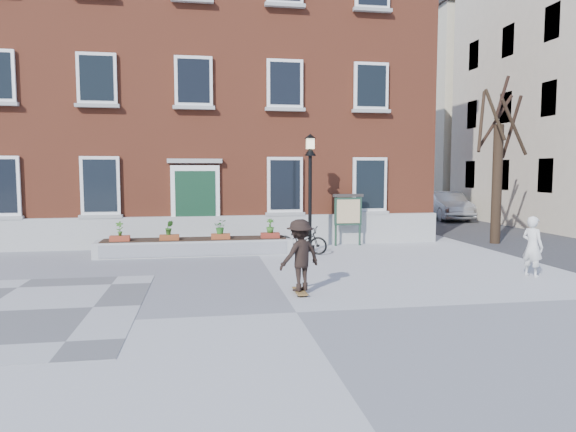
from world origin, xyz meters
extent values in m
plane|color=#A0A0A3|center=(0.00, 0.00, 0.00)|extent=(100.00, 100.00, 0.00)
imported|color=black|center=(1.42, 6.82, 0.45)|extent=(1.79, 1.29, 0.90)
imported|color=#AAADAF|center=(11.62, 17.15, 0.78)|extent=(2.25, 4.89, 1.55)
imported|color=silver|center=(6.55, 2.30, 0.78)|extent=(0.54, 0.66, 1.56)
cube|color=brown|center=(-2.00, 14.00, 6.00)|extent=(18.00, 10.00, 12.00)
cube|color=#A5A5A0|center=(-2.00, 8.88, 0.55)|extent=(18.00, 0.24, 1.10)
cube|color=gray|center=(-2.00, 8.75, 0.10)|extent=(2.60, 0.80, 0.20)
cube|color=#969691|center=(-2.00, 8.90, 0.30)|extent=(2.20, 0.50, 0.20)
cube|color=white|center=(-2.00, 8.92, 1.65)|extent=(1.70, 0.12, 2.50)
cube|color=#12341F|center=(-2.00, 8.87, 1.55)|extent=(1.40, 0.06, 2.30)
cube|color=#9F9F9A|center=(-2.00, 8.88, 3.05)|extent=(1.90, 0.25, 0.15)
cube|color=#9D9E99|center=(-8.40, 8.84, 1.14)|extent=(1.44, 0.20, 0.12)
cube|color=silver|center=(-5.20, 8.90, 2.20)|extent=(1.30, 0.10, 2.00)
cube|color=black|center=(-5.20, 8.85, 2.20)|extent=(1.08, 0.04, 1.78)
cube|color=#989893|center=(-5.20, 8.84, 1.14)|extent=(1.44, 0.20, 0.12)
cube|color=silver|center=(-5.20, 8.90, 5.80)|extent=(1.30, 0.10, 1.70)
cube|color=black|center=(-5.20, 8.85, 5.80)|extent=(1.08, 0.04, 1.48)
cube|color=gray|center=(-5.20, 8.84, 4.89)|extent=(1.44, 0.20, 0.12)
cube|color=silver|center=(-2.00, 8.90, 5.80)|extent=(1.30, 0.10, 1.70)
cube|color=black|center=(-2.00, 8.85, 5.80)|extent=(1.08, 0.04, 1.48)
cube|color=#A5A5A0|center=(-2.00, 8.84, 4.89)|extent=(1.44, 0.20, 0.12)
cube|color=#A2A29D|center=(-2.00, 8.84, 8.49)|extent=(1.44, 0.20, 0.12)
cube|color=silver|center=(1.20, 8.90, 2.20)|extent=(1.30, 0.10, 2.00)
cube|color=black|center=(1.20, 8.85, 2.20)|extent=(1.08, 0.04, 1.78)
cube|color=#979792|center=(1.20, 8.84, 1.14)|extent=(1.44, 0.20, 0.12)
cube|color=white|center=(1.20, 8.90, 5.80)|extent=(1.30, 0.10, 1.70)
cube|color=black|center=(1.20, 8.85, 5.80)|extent=(1.08, 0.04, 1.48)
cube|color=#A8A8A3|center=(1.20, 8.84, 4.89)|extent=(1.44, 0.20, 0.12)
cube|color=#999994|center=(1.20, 8.84, 8.49)|extent=(1.44, 0.20, 0.12)
cube|color=silver|center=(4.40, 8.90, 2.20)|extent=(1.30, 0.10, 2.00)
cube|color=black|center=(4.40, 8.85, 2.20)|extent=(1.08, 0.04, 1.78)
cube|color=#9E9D99|center=(4.40, 8.84, 1.14)|extent=(1.44, 0.20, 0.12)
cube|color=white|center=(4.40, 8.90, 5.80)|extent=(1.30, 0.10, 1.70)
cube|color=black|center=(4.40, 8.85, 5.80)|extent=(1.08, 0.04, 1.48)
cube|color=#A0A09B|center=(4.40, 8.84, 4.89)|extent=(1.44, 0.20, 0.12)
cube|color=#989893|center=(4.40, 8.84, 8.49)|extent=(1.44, 0.20, 0.12)
cube|color=#B5B5B1|center=(-2.00, 7.20, 0.25)|extent=(6.20, 1.10, 0.50)
cube|color=silver|center=(-2.00, 6.64, 0.25)|extent=(5.80, 0.02, 0.40)
cube|color=black|center=(-2.00, 7.20, 0.50)|extent=(5.80, 0.90, 0.06)
cube|color=maroon|center=(-4.30, 6.95, 0.60)|extent=(0.60, 0.25, 0.20)
imported|color=#2F5C1B|center=(-4.30, 6.95, 0.92)|extent=(0.24, 0.24, 0.45)
cube|color=brown|center=(-2.80, 6.95, 0.60)|extent=(0.60, 0.25, 0.20)
imported|color=#2D5E1C|center=(-2.80, 6.95, 0.92)|extent=(0.25, 0.25, 0.45)
cube|color=brown|center=(-1.20, 6.95, 0.60)|extent=(0.60, 0.25, 0.20)
imported|color=#26641E|center=(-1.20, 6.95, 0.92)|extent=(0.40, 0.40, 0.45)
cube|color=maroon|center=(0.40, 6.95, 0.60)|extent=(0.60, 0.25, 0.20)
imported|color=#2C601C|center=(0.40, 6.95, 0.92)|extent=(0.25, 0.25, 0.45)
cylinder|color=#312216|center=(9.00, 8.00, 2.20)|extent=(0.36, 0.36, 4.40)
cylinder|color=#301F15|center=(9.51, 8.00, 4.29)|extent=(0.12, 1.12, 2.23)
cylinder|color=black|center=(9.17, 8.52, 4.55)|extent=(1.18, 0.49, 1.97)
cylinder|color=#302015|center=(8.51, 8.36, 4.55)|extent=(0.88, 1.14, 2.35)
cylinder|color=black|center=(8.70, 7.78, 4.73)|extent=(0.60, 0.77, 1.90)
cylinder|color=#2F2014|center=(9.20, 7.37, 4.24)|extent=(1.39, 0.55, 1.95)
cylinder|color=black|center=(9.16, 8.13, 5.37)|extent=(0.43, 0.48, 1.58)
cube|color=#3B3B3E|center=(12.00, 18.00, 0.00)|extent=(8.00, 36.00, 0.01)
cube|color=beige|center=(18.00, 26.00, 6.50)|extent=(10.00, 11.00, 13.00)
cube|color=#36302E|center=(18.00, 26.00, 13.25)|extent=(10.40, 11.40, 0.50)
cube|color=black|center=(13.04, 10.80, 2.50)|extent=(0.08, 1.00, 1.50)
cube|color=black|center=(13.04, 14.00, 2.50)|extent=(0.08, 1.00, 1.50)
cube|color=black|center=(13.04, 17.20, 2.50)|extent=(0.08, 1.00, 1.50)
cube|color=black|center=(13.04, 10.80, 5.80)|extent=(0.08, 1.00, 1.50)
cube|color=black|center=(13.04, 14.00, 5.80)|extent=(0.08, 1.00, 1.50)
cube|color=black|center=(13.04, 17.20, 5.80)|extent=(0.08, 1.00, 1.50)
cube|color=black|center=(13.04, 10.80, 9.00)|extent=(0.08, 1.00, 1.50)
cube|color=black|center=(13.04, 14.00, 9.00)|extent=(0.08, 1.00, 1.50)
cube|color=black|center=(13.04, 17.20, 9.00)|extent=(0.08, 1.00, 1.50)
cylinder|color=black|center=(1.80, 7.35, 0.10)|extent=(0.32, 0.32, 0.20)
cylinder|color=black|center=(1.80, 7.35, 1.60)|extent=(0.12, 0.12, 3.20)
cone|color=black|center=(1.80, 7.35, 3.35)|extent=(0.40, 0.40, 0.30)
cube|color=beige|center=(1.80, 7.35, 3.60)|extent=(0.24, 0.24, 0.34)
cone|color=black|center=(1.80, 7.35, 3.85)|extent=(0.40, 0.40, 0.16)
cylinder|color=#172F1F|center=(2.97, 8.37, 0.90)|extent=(0.08, 0.08, 1.80)
cylinder|color=#1A3425|center=(3.87, 8.37, 0.90)|extent=(0.08, 0.08, 1.80)
cube|color=#1A3426|center=(3.42, 8.37, 1.25)|extent=(1.00, 0.10, 1.00)
cube|color=beige|center=(3.42, 8.31, 1.25)|extent=(0.85, 0.02, 0.85)
cube|color=#332F2C|center=(3.42, 8.37, 1.82)|extent=(1.10, 0.16, 0.10)
cube|color=brown|center=(0.34, 1.46, 0.06)|extent=(0.22, 0.78, 0.03)
cylinder|color=black|center=(0.25, 1.18, 0.03)|extent=(0.03, 0.05, 0.05)
cylinder|color=black|center=(0.43, 1.18, 0.03)|extent=(0.03, 0.05, 0.05)
cylinder|color=black|center=(0.25, 1.74, 0.03)|extent=(0.03, 0.05, 0.05)
cylinder|color=black|center=(0.43, 1.74, 0.03)|extent=(0.03, 0.05, 0.05)
imported|color=black|center=(0.34, 1.46, 0.86)|extent=(1.17, 0.99, 1.58)
camera|label=1|loc=(-1.73, -9.46, 2.70)|focal=32.00mm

